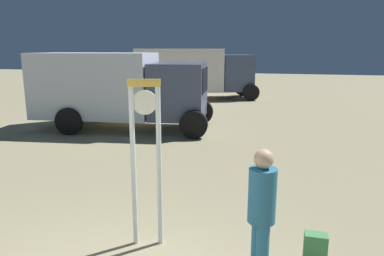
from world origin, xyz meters
TOP-DOWN VIEW (x-y plane):
  - standing_clock at (-0.02, 1.72)m, footprint 0.45×0.20m
  - person_near_clock at (1.62, 1.18)m, footprint 0.32×0.32m
  - backpack at (2.31, 1.80)m, footprint 0.29×0.23m
  - box_truck_near at (-3.90, 8.83)m, footprint 6.36×3.22m
  - box_truck_far at (-3.39, 17.16)m, footprint 7.21×4.48m

SIDE VIEW (x-z plane):
  - backpack at x=2.31m, z-range 0.00..0.42m
  - person_near_clock at x=1.62m, z-range 0.10..1.79m
  - standing_clock at x=-0.02m, z-range 0.23..2.63m
  - box_truck_near at x=-3.90m, z-range 0.15..2.81m
  - box_truck_far at x=-3.39m, z-range 0.16..2.97m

